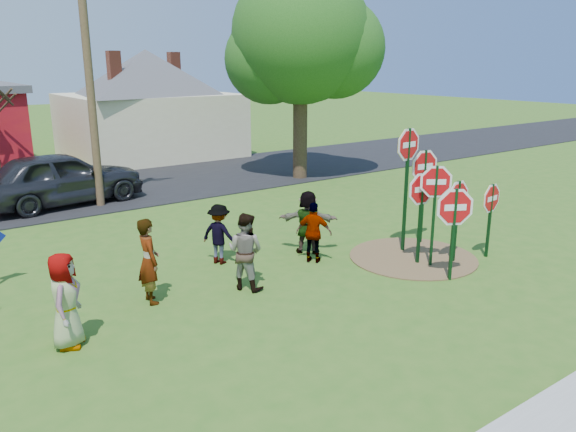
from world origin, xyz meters
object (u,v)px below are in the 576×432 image
Objects in this scene: person_b at (149,261)px; leafy_tree at (303,42)px; suv at (61,178)px; stop_sign_c at (435,193)px; person_a at (65,300)px; stop_sign_d at (424,174)px; utility_pole at (89,70)px; stop_sign_a at (454,215)px; stop_sign_b at (408,158)px.

leafy_tree reaches higher than person_b.
suv is 0.63× the size of leafy_tree.
stop_sign_c is 12.76m from suv.
person_b is 0.33× the size of suv.
person_b is (1.90, 0.92, 0.04)m from person_a.
utility_pole reaches higher than stop_sign_d.
stop_sign_a is 0.87× the size of stop_sign_c.
stop_sign_b is 8.69m from person_a.
stop_sign_c reaches higher than suv.
person_a is (-8.25, 1.09, -0.98)m from stop_sign_c.
suv is (-5.87, 10.27, -1.50)m from stop_sign_b.
person_b is (-7.52, 0.65, -1.04)m from stop_sign_d.
stop_sign_a is at bearing -73.06° from person_a.
stop_sign_c is at bearing -111.19° from leafy_tree.
stop_sign_a is at bearing -69.70° from utility_pole.
stop_sign_a is at bearing -77.92° from stop_sign_c.
leafy_tree is at bearing -46.23° from person_b.
person_b is at bearing -176.33° from stop_sign_a.
utility_pole is at bearing 127.52° from stop_sign_d.
stop_sign_a is 0.96m from stop_sign_c.
person_a is 2.11m from person_b.
leafy_tree is at bearing 78.05° from stop_sign_d.
utility_pole reaches higher than stop_sign_a.
person_a is (-8.54, -0.09, -1.61)m from stop_sign_b.
stop_sign_c is at bearing -125.34° from stop_sign_d.
person_b is at bearing -33.43° from person_a.
stop_sign_c is at bearing -102.63° from person_b.
person_a is at bearing 176.33° from stop_sign_b.
person_b is 14.10m from leafy_tree.
person_b is (-6.64, 0.83, -1.57)m from stop_sign_b.
stop_sign_d is 0.32× the size of utility_pole.
utility_pole is (1.00, -0.86, 3.59)m from suv.
stop_sign_b is 1.96× the size of person_a.
leafy_tree is at bearing -22.21° from person_a.
suv is 10.69m from leafy_tree.
stop_sign_d is at bearing 7.57° from stop_sign_b.
stop_sign_a is at bearing -111.83° from stop_sign_b.
stop_sign_b is 0.39× the size of leafy_tree.
leafy_tree reaches higher than stop_sign_b.
utility_pole is 1.00× the size of leafy_tree.
person_a is at bearing -153.21° from stop_sign_c.
stop_sign_b is 0.62× the size of suv.
stop_sign_b reaches higher than person_b.
stop_sign_d is 0.50× the size of suv.
person_b is 9.49m from utility_pole.
stop_sign_d is at bearing -57.63° from person_a.
stop_sign_b is 1.88× the size of person_b.
person_b is at bearing 168.46° from suv.
leafy_tree reaches higher than suv.
stop_sign_c is 0.96× the size of stop_sign_d.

